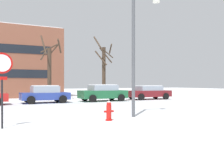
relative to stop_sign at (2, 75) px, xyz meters
The scene contains 10 objects.
ground_plane 3.59m from the stop_sign, 47.96° to the left, with size 120.00×120.00×0.00m, color white.
road_surface 6.52m from the stop_sign, 70.96° to the left, with size 80.00×9.27×0.00m.
stop_sign is the anchor object (origin of this frame).
fire_hydrant 4.55m from the stop_sign, ahead, with size 0.44×0.30×0.86m.
street_lamp 6.46m from the stop_sign, ahead, with size 1.61×0.36×6.12m.
parked_car_blue 12.29m from the stop_sign, 69.62° to the left, with size 3.88×2.08×1.44m.
parked_car_green 14.70m from the stop_sign, 50.15° to the left, with size 4.24×2.21×1.50m.
parked_car_maroon 18.51m from the stop_sign, 38.16° to the left, with size 4.46×2.04×1.39m.
tree_far_left 18.53m from the stop_sign, 52.85° to the left, with size 1.97×1.66×6.53m.
tree_far_mid 15.72m from the stop_sign, 69.57° to the left, with size 2.19×2.42×6.13m.
Camera 1 is at (-2.94, -12.58, 1.64)m, focal length 42.71 mm.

